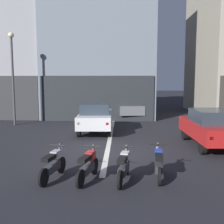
{
  "coord_description": "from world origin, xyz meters",
  "views": [
    {
      "loc": [
        0.57,
        -10.85,
        2.96
      ],
      "look_at": [
        0.12,
        2.0,
        1.4
      ],
      "focal_mm": 43.43,
      "sensor_mm": 36.0,
      "label": 1
    }
  ],
  "objects_px": {
    "car_white_crossing_near": "(96,116)",
    "motorcycle_red_row_left_mid": "(88,165)",
    "motorcycle_silver_row_leftmost": "(53,164)",
    "car_red_parked_kerbside": "(211,127)",
    "motorcycle_blue_row_right_mid": "(158,163)",
    "car_grey_down_street": "(128,106)",
    "street_lamp": "(12,68)",
    "motorcycle_white_row_centre": "(124,166)"
  },
  "relations": [
    {
      "from": "car_grey_down_street",
      "to": "street_lamp",
      "type": "distance_m",
      "value": 8.78
    },
    {
      "from": "car_red_parked_kerbside",
      "to": "motorcycle_silver_row_leftmost",
      "type": "distance_m",
      "value": 7.3
    },
    {
      "from": "street_lamp",
      "to": "motorcycle_white_row_centre",
      "type": "xyz_separation_m",
      "value": [
        7.0,
        -9.53,
        -3.19
      ]
    },
    {
      "from": "car_white_crossing_near",
      "to": "motorcycle_silver_row_leftmost",
      "type": "xyz_separation_m",
      "value": [
        -0.57,
        -7.27,
        -0.43
      ]
    },
    {
      "from": "car_grey_down_street",
      "to": "street_lamp",
      "type": "xyz_separation_m",
      "value": [
        -7.47,
        -3.71,
        2.76
      ]
    },
    {
      "from": "motorcycle_blue_row_right_mid",
      "to": "motorcycle_red_row_left_mid",
      "type": "bearing_deg",
      "value": -172.22
    },
    {
      "from": "car_white_crossing_near",
      "to": "motorcycle_red_row_left_mid",
      "type": "relative_size",
      "value": 2.54
    },
    {
      "from": "car_white_crossing_near",
      "to": "street_lamp",
      "type": "height_order",
      "value": "street_lamp"
    },
    {
      "from": "motorcycle_silver_row_leftmost",
      "to": "motorcycle_blue_row_right_mid",
      "type": "xyz_separation_m",
      "value": [
        3.14,
        0.22,
        0.0
      ]
    },
    {
      "from": "car_white_crossing_near",
      "to": "motorcycle_blue_row_right_mid",
      "type": "height_order",
      "value": "car_white_crossing_near"
    },
    {
      "from": "car_white_crossing_near",
      "to": "motorcycle_white_row_centre",
      "type": "relative_size",
      "value": 2.51
    },
    {
      "from": "motorcycle_white_row_centre",
      "to": "motorcycle_silver_row_leftmost",
      "type": "bearing_deg",
      "value": 177.44
    },
    {
      "from": "car_grey_down_street",
      "to": "street_lamp",
      "type": "bearing_deg",
      "value": -153.6
    },
    {
      "from": "car_red_parked_kerbside",
      "to": "car_white_crossing_near",
      "type": "bearing_deg",
      "value": 150.3
    },
    {
      "from": "car_grey_down_street",
      "to": "motorcycle_silver_row_leftmost",
      "type": "distance_m",
      "value": 13.39
    },
    {
      "from": "car_white_crossing_near",
      "to": "car_red_parked_kerbside",
      "type": "xyz_separation_m",
      "value": [
        5.4,
        -3.08,
        0.0
      ]
    },
    {
      "from": "motorcycle_silver_row_leftmost",
      "to": "motorcycle_blue_row_right_mid",
      "type": "distance_m",
      "value": 3.15
    },
    {
      "from": "car_red_parked_kerbside",
      "to": "motorcycle_silver_row_leftmost",
      "type": "bearing_deg",
      "value": -144.92
    },
    {
      "from": "street_lamp",
      "to": "motorcycle_red_row_left_mid",
      "type": "xyz_separation_m",
      "value": [
        5.95,
        -9.5,
        -3.19
      ]
    },
    {
      "from": "car_white_crossing_near",
      "to": "motorcycle_silver_row_leftmost",
      "type": "bearing_deg",
      "value": -94.46
    },
    {
      "from": "motorcycle_blue_row_right_mid",
      "to": "motorcycle_silver_row_leftmost",
      "type": "bearing_deg",
      "value": -176.01
    },
    {
      "from": "motorcycle_red_row_left_mid",
      "to": "motorcycle_blue_row_right_mid",
      "type": "xyz_separation_m",
      "value": [
        2.09,
        0.29,
        0.0
      ]
    },
    {
      "from": "car_white_crossing_near",
      "to": "car_red_parked_kerbside",
      "type": "height_order",
      "value": "same"
    },
    {
      "from": "motorcycle_white_row_centre",
      "to": "motorcycle_blue_row_right_mid",
      "type": "height_order",
      "value": "same"
    },
    {
      "from": "car_red_parked_kerbside",
      "to": "motorcycle_white_row_centre",
      "type": "distance_m",
      "value": 5.79
    },
    {
      "from": "car_grey_down_street",
      "to": "motorcycle_blue_row_right_mid",
      "type": "xyz_separation_m",
      "value": [
        0.58,
        -12.92,
        -0.43
      ]
    },
    {
      "from": "motorcycle_silver_row_leftmost",
      "to": "motorcycle_white_row_centre",
      "type": "xyz_separation_m",
      "value": [
        2.09,
        -0.09,
        0.0
      ]
    },
    {
      "from": "car_red_parked_kerbside",
      "to": "street_lamp",
      "type": "xyz_separation_m",
      "value": [
        -10.87,
        5.24,
        2.76
      ]
    },
    {
      "from": "motorcycle_silver_row_leftmost",
      "to": "car_grey_down_street",
      "type": "bearing_deg",
      "value": 78.98
    },
    {
      "from": "car_white_crossing_near",
      "to": "motorcycle_white_row_centre",
      "type": "bearing_deg",
      "value": -78.28
    },
    {
      "from": "motorcycle_silver_row_leftmost",
      "to": "motorcycle_blue_row_right_mid",
      "type": "height_order",
      "value": "same"
    },
    {
      "from": "car_grey_down_street",
      "to": "motorcycle_red_row_left_mid",
      "type": "height_order",
      "value": "car_grey_down_street"
    },
    {
      "from": "car_white_crossing_near",
      "to": "motorcycle_blue_row_right_mid",
      "type": "xyz_separation_m",
      "value": [
        2.57,
        -7.05,
        -0.43
      ]
    },
    {
      "from": "car_grey_down_street",
      "to": "motorcycle_white_row_centre",
      "type": "distance_m",
      "value": 13.25
    },
    {
      "from": "motorcycle_red_row_left_mid",
      "to": "street_lamp",
      "type": "bearing_deg",
      "value": 122.08
    },
    {
      "from": "motorcycle_white_row_centre",
      "to": "motorcycle_blue_row_right_mid",
      "type": "bearing_deg",
      "value": 16.65
    },
    {
      "from": "motorcycle_white_row_centre",
      "to": "motorcycle_blue_row_right_mid",
      "type": "xyz_separation_m",
      "value": [
        1.05,
        0.31,
        0.0
      ]
    },
    {
      "from": "street_lamp",
      "to": "motorcycle_silver_row_leftmost",
      "type": "xyz_separation_m",
      "value": [
        4.91,
        -9.43,
        -3.19
      ]
    },
    {
      "from": "motorcycle_red_row_left_mid",
      "to": "motorcycle_blue_row_right_mid",
      "type": "height_order",
      "value": "same"
    },
    {
      "from": "motorcycle_white_row_centre",
      "to": "street_lamp",
      "type": "bearing_deg",
      "value": 126.31
    },
    {
      "from": "car_red_parked_kerbside",
      "to": "motorcycle_red_row_left_mid",
      "type": "relative_size",
      "value": 2.55
    },
    {
      "from": "car_red_parked_kerbside",
      "to": "motorcycle_silver_row_leftmost",
      "type": "height_order",
      "value": "car_red_parked_kerbside"
    }
  ]
}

